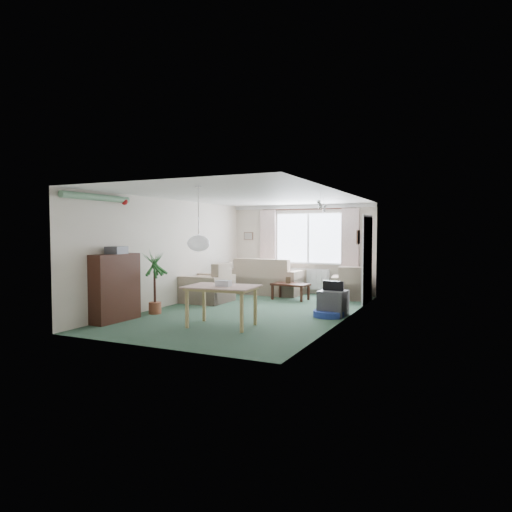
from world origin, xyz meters
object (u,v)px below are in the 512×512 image
at_px(coffee_table, 290,292).
at_px(pet_bed, 329,314).
at_px(sofa, 268,276).
at_px(houseplant, 155,283).
at_px(armchair_corner, 351,282).
at_px(dining_table, 222,307).
at_px(armchair_left, 207,282).
at_px(bookshelf, 115,288).
at_px(tv_cube, 333,303).

relative_size(coffee_table, pet_bed, 1.47).
relative_size(sofa, houseplant, 1.51).
bearing_deg(houseplant, armchair_corner, 50.23).
bearing_deg(armchair_corner, dining_table, 62.14).
height_order(coffee_table, pet_bed, coffee_table).
bearing_deg(houseplant, armchair_left, 85.26).
xyz_separation_m(bookshelf, houseplant, (0.19, 0.94, 0.00)).
bearing_deg(armchair_corner, houseplant, 38.94).
distance_m(coffee_table, dining_table, 3.51).
relative_size(armchair_corner, dining_table, 0.82).
relative_size(sofa, bookshelf, 1.52).
relative_size(armchair_left, pet_bed, 1.71).
bearing_deg(sofa, armchair_left, 71.55).
xyz_separation_m(armchair_corner, houseplant, (-3.12, -3.75, 0.22)).
xyz_separation_m(armchair_corner, armchair_left, (-2.98, -1.95, 0.06)).
xyz_separation_m(houseplant, dining_table, (1.85, -0.53, -0.28)).
xyz_separation_m(dining_table, tv_cube, (1.50, 1.83, -0.10)).
bearing_deg(armchair_corner, tv_cube, 83.96).
height_order(bookshelf, dining_table, bookshelf).
bearing_deg(coffee_table, sofa, 140.09).
bearing_deg(bookshelf, tv_cube, 34.24).
xyz_separation_m(dining_table, pet_bed, (1.45, 1.69, -0.29)).
distance_m(sofa, houseplant, 3.88).
distance_m(coffee_table, houseplant, 3.52).
bearing_deg(bookshelf, dining_table, 13.34).
xyz_separation_m(coffee_table, bookshelf, (-2.00, -3.93, 0.43)).
xyz_separation_m(houseplant, pet_bed, (3.30, 1.16, -0.57)).
bearing_deg(armchair_left, coffee_table, 125.11).
xyz_separation_m(armchair_corner, bookshelf, (-3.32, -4.70, 0.22)).
bearing_deg(sofa, coffee_table, 141.49).
relative_size(dining_table, tv_cube, 2.02).
bearing_deg(bookshelf, armchair_corner, 56.62).
distance_m(sofa, tv_cube, 3.52).
relative_size(dining_table, pet_bed, 1.85).
xyz_separation_m(armchair_left, houseplant, (-0.15, -1.81, 0.17)).
height_order(coffee_table, houseplant, houseplant).
height_order(armchair_left, dining_table, armchair_left).
bearing_deg(pet_bed, coffee_table, 129.25).
xyz_separation_m(coffee_table, houseplant, (-1.81, -2.98, 0.43)).
relative_size(houseplant, pet_bed, 2.09).
xyz_separation_m(sofa, bookshelf, (-1.05, -4.72, 0.15)).
bearing_deg(houseplant, dining_table, -15.94).
bearing_deg(sofa, bookshelf, 78.84).
height_order(sofa, bookshelf, bookshelf).
height_order(coffee_table, bookshelf, bookshelf).
relative_size(armchair_corner, armchair_left, 0.88).
height_order(dining_table, pet_bed, dining_table).
height_order(houseplant, dining_table, houseplant).
height_order(armchair_corner, tv_cube, armchair_corner).
relative_size(coffee_table, bookshelf, 0.71).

